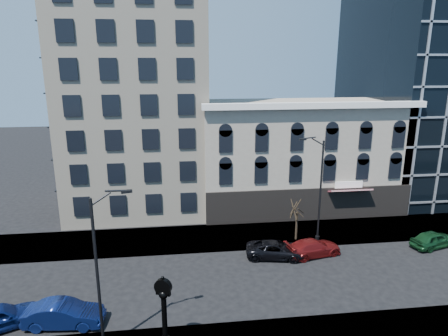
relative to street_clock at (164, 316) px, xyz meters
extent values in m
plane|color=black|center=(2.80, 6.84, -2.23)|extent=(160.00, 160.00, 0.00)
cube|color=gray|center=(2.80, 14.84, -2.17)|extent=(160.00, 6.00, 0.12)
cube|color=beige|center=(-3.20, 25.84, 16.77)|extent=(15.00, 15.00, 38.00)
cube|color=#9F9483|center=(14.80, 22.84, 3.77)|extent=(22.00, 10.00, 12.00)
cube|color=white|center=(14.80, 17.64, 9.97)|extent=(22.60, 0.80, 0.60)
cube|color=black|center=(14.80, 17.79, -0.43)|extent=(22.00, 0.30, 3.60)
cube|color=maroon|center=(18.80, 17.24, 1.17)|extent=(4.50, 1.18, 0.55)
cube|color=black|center=(34.80, 27.84, 11.77)|extent=(20.00, 20.00, 28.00)
cylinder|color=black|center=(0.00, 0.00, -0.09)|extent=(0.31, 0.31, 2.79)
sphere|color=black|center=(0.00, 0.00, 1.40)|extent=(0.54, 0.54, 0.54)
cube|color=black|center=(0.00, 0.00, 1.50)|extent=(0.88, 0.53, 0.24)
cylinder|color=black|center=(0.00, 0.00, 1.88)|extent=(1.04, 0.67, 1.00)
cylinder|color=white|center=(0.00, -0.16, 1.88)|extent=(0.79, 0.35, 0.85)
cylinder|color=white|center=(0.00, 0.16, 1.88)|extent=(0.79, 0.35, 0.85)
sphere|color=black|center=(0.00, 0.00, 2.46)|extent=(0.19, 0.19, 0.19)
cylinder|color=black|center=(-3.62, 0.44, 2.53)|extent=(0.17, 0.17, 9.27)
cube|color=black|center=(-1.63, 0.93, 7.33)|extent=(0.63, 0.37, 0.15)
cylinder|color=black|center=(13.88, 12.84, 2.66)|extent=(0.18, 0.18, 9.53)
cylinder|color=black|center=(13.88, 12.84, -1.88)|extent=(0.40, 0.40, 0.44)
cube|color=black|center=(11.77, 12.85, 7.59)|extent=(0.61, 0.25, 0.16)
cylinder|color=#2E2317|center=(11.98, 13.38, -0.76)|extent=(0.21, 0.21, 2.69)
imported|color=#0C194C|center=(-6.47, 2.97, -1.41)|extent=(5.09, 2.16, 1.63)
imported|color=black|center=(9.21, 10.28, -1.52)|extent=(5.42, 3.24, 1.41)
imported|color=maroon|center=(12.54, 10.23, -1.50)|extent=(5.36, 3.14, 1.46)
imported|color=#143F1E|center=(23.95, 10.46, -1.47)|extent=(4.74, 2.89, 1.51)
camera|label=1|loc=(0.98, -20.24, 14.23)|focal=32.00mm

